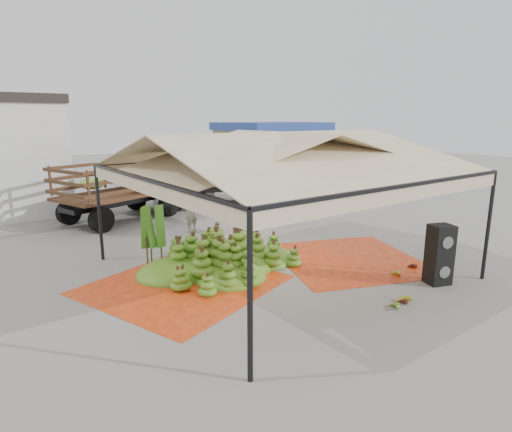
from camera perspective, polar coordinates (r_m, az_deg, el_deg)
ground at (r=12.88m, az=3.29°, el=-6.98°), size 90.00×90.00×0.00m
canopy_tent at (r=12.16m, az=3.49°, el=7.81°), size 8.10×8.10×4.00m
building_tan at (r=28.60m, az=2.07°, el=8.33°), size 6.30×5.30×4.10m
tarp_left at (r=11.81m, az=-9.66°, el=-9.00°), size 5.66×5.52×0.01m
tarp_right at (r=13.95m, az=12.21°, el=-5.64°), size 5.51×5.63×0.01m
banana_heap at (r=12.83m, az=-4.26°, el=-4.45°), size 5.84×5.08×1.11m
hand_yellow_a at (r=12.85m, az=17.98°, el=-7.17°), size 0.54×0.49×0.21m
hand_yellow_b at (r=11.12m, az=19.22°, el=-10.45°), size 0.61×0.59×0.22m
hand_red_a at (r=11.04m, az=18.87°, el=-10.72°), size 0.42×0.37×0.17m
hand_red_b at (r=13.61m, az=20.09°, el=-6.25°), size 0.43×0.36×0.18m
hand_green at (r=10.75m, az=17.72°, el=-11.20°), size 0.57×0.53×0.21m
hanging_bunches at (r=10.75m, az=3.96°, el=3.46°), size 1.74×0.24×0.20m
speaker_stack at (r=12.49m, az=23.26°, el=-4.74°), size 0.73×0.69×1.63m
banana_leaves at (r=13.34m, az=-13.30°, el=-6.60°), size 0.96×1.36×3.70m
vendor at (r=16.81m, az=-8.73°, el=0.73°), size 0.74×0.62×1.74m
truck_left at (r=20.36m, az=-14.51°, el=4.62°), size 7.88×4.77×2.56m
truck_right at (r=22.02m, az=-2.56°, el=5.75°), size 8.10×5.38×2.64m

